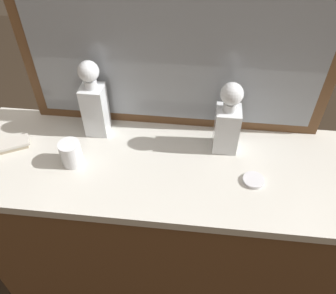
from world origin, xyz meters
The scene contains 8 objects.
ground_plane centered at (0.00, 0.00, 0.00)m, with size 6.00×6.00×0.00m, color #2D2319.
dresser centered at (0.00, 0.00, 0.46)m, with size 1.41×0.47×0.92m.
dresser_mirror centered at (0.00, 0.22, 1.31)m, with size 1.05×0.03×0.79m.
crystal_decanter_far_left centered at (-0.28, 0.14, 1.04)m, with size 0.08×0.08×0.29m.
crystal_decanter_rear centered at (0.19, 0.10, 1.03)m, with size 0.08×0.08×0.27m.
crystal_tumbler_center centered at (-0.32, -0.03, 0.96)m, with size 0.07×0.07×0.09m.
silver_brush_rear centered at (-0.56, 0.02, 0.93)m, with size 0.14×0.11×0.02m.
porcelain_dish centered at (0.28, -0.05, 0.93)m, with size 0.07×0.07×0.01m.
Camera 1 is at (0.09, -0.80, 1.79)m, focal length 37.40 mm.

